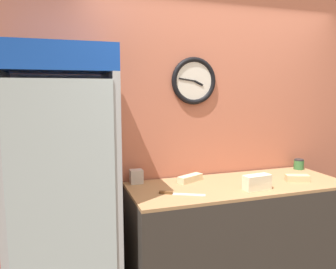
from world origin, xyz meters
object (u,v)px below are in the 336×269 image
sandwich_stack_bottom (257,186)px  beverage_cooler (62,173)px  sandwich_flat_left (297,178)px  condiment_jar (299,164)px  sandwich_flat_right (190,178)px  sandwich_stack_middle (257,179)px  napkin_dispenser (136,177)px  chefs_knife (176,193)px

sandwich_stack_bottom → beverage_cooler: bearing=169.8°
sandwich_flat_left → condiment_jar: size_ratio=2.06×
sandwich_flat_left → sandwich_flat_right: 0.96m
sandwich_flat_right → beverage_cooler: bearing=-173.7°
sandwich_stack_middle → beverage_cooler: bearing=169.8°
sandwich_stack_bottom → sandwich_flat_left: (0.48, 0.10, -0.00)m
sandwich_stack_bottom → sandwich_flat_left: size_ratio=1.10×
napkin_dispenser → sandwich_flat_right: bearing=-11.7°
sandwich_flat_left → condiment_jar: (0.32, 0.36, 0.02)m
sandwich_stack_middle → sandwich_flat_left: 0.50m
sandwich_stack_middle → sandwich_flat_right: size_ratio=0.92×
sandwich_stack_bottom → sandwich_flat_right: (-0.43, 0.39, -0.00)m
sandwich_flat_right → sandwich_stack_middle: bearing=-42.4°
sandwich_flat_right → condiment_jar: (1.23, 0.07, 0.02)m
sandwich_flat_right → condiment_jar: bearing=3.3°
condiment_jar → sandwich_flat_left: bearing=-131.2°
sandwich_flat_right → chefs_knife: size_ratio=0.76×
napkin_dispenser → sandwich_flat_left: bearing=-15.7°
sandwich_flat_right → napkin_dispenser: bearing=168.3°
beverage_cooler → sandwich_flat_left: bearing=-4.9°
sandwich_stack_bottom → condiment_jar: (0.80, 0.46, 0.02)m
sandwich_stack_middle → chefs_knife: sandwich_stack_middle is taller
chefs_knife → condiment_jar: bearing=14.1°
sandwich_stack_bottom → sandwich_flat_left: sandwich_stack_bottom is taller
condiment_jar → sandwich_stack_middle: bearing=-150.0°
beverage_cooler → sandwich_flat_right: size_ratio=7.80×
sandwich_stack_bottom → condiment_jar: 0.92m
sandwich_stack_bottom → sandwich_stack_middle: 0.06m
sandwich_stack_middle → sandwich_flat_right: 0.58m
sandwich_flat_right → napkin_dispenser: 0.48m
sandwich_flat_left → napkin_dispenser: 1.43m
sandwich_flat_left → sandwich_stack_bottom: bearing=-168.3°
sandwich_stack_middle → condiment_jar: (0.80, 0.46, -0.04)m
beverage_cooler → sandwich_flat_right: beverage_cooler is taller
sandwich_stack_bottom → napkin_dispenser: 1.02m
sandwich_flat_left → napkin_dispenser: (-1.38, 0.39, 0.03)m
beverage_cooler → sandwich_flat_left: 2.00m
chefs_knife → sandwich_flat_left: bearing=0.3°
sandwich_stack_middle → chefs_knife: size_ratio=0.70×
napkin_dispenser → sandwich_stack_bottom: bearing=-28.6°
condiment_jar → napkin_dispenser: napkin_dispenser is taller
beverage_cooler → sandwich_stack_middle: beverage_cooler is taller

